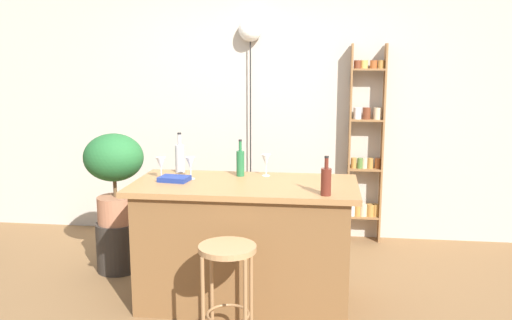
% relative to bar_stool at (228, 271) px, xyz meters
% --- Properties ---
extents(ground, '(12.00, 12.00, 0.00)m').
position_rel_bar_stool_xyz_m(ground, '(0.01, 0.35, -0.49)').
color(ground, brown).
extents(back_wall, '(6.40, 0.10, 2.80)m').
position_rel_bar_stool_xyz_m(back_wall, '(0.01, 2.30, 0.91)').
color(back_wall, '#BCB2A3').
rests_on(back_wall, ground).
extents(kitchen_counter, '(1.61, 0.78, 0.90)m').
position_rel_bar_stool_xyz_m(kitchen_counter, '(0.01, 0.65, -0.04)').
color(kitchen_counter, brown).
rests_on(kitchen_counter, ground).
extents(bar_stool, '(0.36, 0.36, 0.66)m').
position_rel_bar_stool_xyz_m(bar_stool, '(0.00, 0.00, 0.00)').
color(bar_stool, '#997047').
rests_on(bar_stool, ground).
extents(spice_shelf, '(0.33, 0.15, 1.92)m').
position_rel_bar_stool_xyz_m(spice_shelf, '(0.97, 2.16, 0.43)').
color(spice_shelf, olive).
rests_on(spice_shelf, ground).
extents(plant_stool, '(0.36, 0.36, 0.42)m').
position_rel_bar_stool_xyz_m(plant_stool, '(-1.15, 1.11, -0.29)').
color(plant_stool, '#2D2823').
rests_on(plant_stool, ground).
extents(potted_plant, '(0.49, 0.44, 0.76)m').
position_rel_bar_stool_xyz_m(potted_plant, '(-1.15, 1.11, 0.39)').
color(potted_plant, '#A86B4C').
rests_on(potted_plant, plant_stool).
extents(bottle_vinegar, '(0.06, 0.06, 0.28)m').
position_rel_bar_stool_xyz_m(bottle_vinegar, '(-0.05, 0.88, 0.51)').
color(bottle_vinegar, '#236638').
rests_on(bottle_vinegar, kitchen_counter).
extents(bottle_spirits_clear, '(0.07, 0.07, 0.31)m').
position_rel_bar_stool_xyz_m(bottle_spirits_clear, '(-0.54, 0.95, 0.52)').
color(bottle_spirits_clear, '#B2B2B7').
rests_on(bottle_spirits_clear, kitchen_counter).
extents(bottle_sauce_amber, '(0.07, 0.07, 0.26)m').
position_rel_bar_stool_xyz_m(bottle_sauce_amber, '(0.59, 0.36, 0.50)').
color(bottle_sauce_amber, '#5B2319').
rests_on(bottle_sauce_amber, kitchen_counter).
extents(wine_glass_left, '(0.07, 0.07, 0.16)m').
position_rel_bar_stool_xyz_m(wine_glass_left, '(-0.62, 0.70, 0.52)').
color(wine_glass_left, silver).
rests_on(wine_glass_left, kitchen_counter).
extents(wine_glass_center, '(0.07, 0.07, 0.16)m').
position_rel_bar_stool_xyz_m(wine_glass_center, '(0.14, 0.91, 0.52)').
color(wine_glass_center, silver).
rests_on(wine_glass_center, kitchen_counter).
extents(wine_glass_right, '(0.07, 0.07, 0.16)m').
position_rel_bar_stool_xyz_m(wine_glass_right, '(-0.40, 0.73, 0.52)').
color(wine_glass_right, silver).
rests_on(wine_glass_right, kitchen_counter).
extents(cookbook, '(0.23, 0.18, 0.03)m').
position_rel_bar_stool_xyz_m(cookbook, '(-0.50, 0.64, 0.42)').
color(cookbook, navy).
rests_on(cookbook, kitchen_counter).
extents(pendant_globe_light, '(0.23, 0.23, 2.16)m').
position_rel_bar_stool_xyz_m(pendant_globe_light, '(-0.16, 2.19, 1.53)').
color(pendant_globe_light, black).
rests_on(pendant_globe_light, ground).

